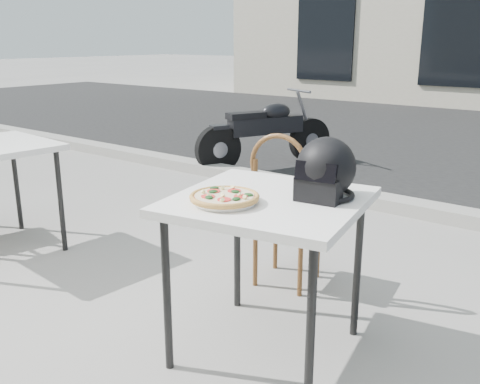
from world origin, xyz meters
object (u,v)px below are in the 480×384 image
Objects in this scene: cafe_table_main at (269,212)px; plate at (224,201)px; motorcycle at (266,134)px; pizza at (224,197)px; helmet at (325,171)px; cafe_chair_main at (284,203)px.

plate is (-0.11, -0.20, 0.08)m from cafe_table_main.
motorcycle is at bearing 125.02° from cafe_table_main.
plate is at bearing -118.08° from cafe_table_main.
pizza is 1.13× the size of helmet.
cafe_chair_main is 3.35m from motorcycle.
cafe_chair_main is (-0.35, 0.67, -0.18)m from cafe_table_main.
helmet is 0.84m from cafe_chair_main.
helmet is at bearing 37.16° from cafe_table_main.
helmet is (0.31, 0.35, 0.12)m from plate.
cafe_table_main is at bearing 61.89° from pizza.
cafe_chair_main is (-0.24, 0.87, -0.26)m from plate.
motorcycle is at bearing -62.49° from cafe_chair_main.
plate is 0.19× the size of motorcycle.
plate is 0.33× the size of cafe_chair_main.
motorcycle reaches higher than plate.
helmet is (0.21, 0.16, 0.20)m from cafe_table_main.
plate reaches higher than cafe_table_main.
cafe_chair_main reaches higher than cafe_table_main.
pizza is at bearing -118.11° from cafe_table_main.
helmet reaches higher than cafe_table_main.
cafe_chair_main is 0.57× the size of motorcycle.
cafe_chair_main is at bearing 117.29° from cafe_table_main.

